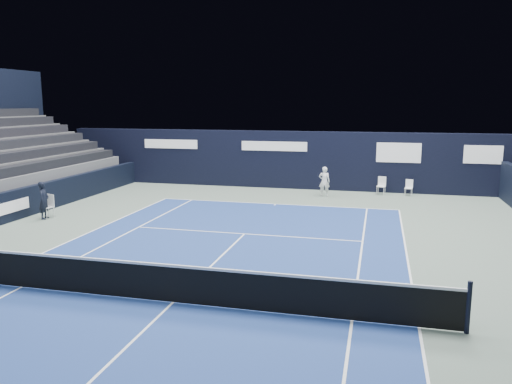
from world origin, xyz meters
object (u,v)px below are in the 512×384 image
at_px(line_judge_chair, 49,204).
at_px(tennis_net, 172,282).
at_px(folding_chair_back_a, 382,182).
at_px(folding_chair_back_b, 409,186).
at_px(tennis_player, 324,181).

bearing_deg(line_judge_chair, tennis_net, -20.62).
bearing_deg(tennis_net, folding_chair_back_a, 73.23).
height_order(folding_chair_back_b, tennis_player, tennis_player).
bearing_deg(line_judge_chair, folding_chair_back_b, 50.02).
bearing_deg(tennis_player, folding_chair_back_b, 16.82).
relative_size(folding_chair_back_b, line_judge_chair, 0.87).
xyz_separation_m(line_judge_chair, tennis_player, (10.37, 7.36, 0.22)).
height_order(line_judge_chair, tennis_player, tennis_player).
distance_m(tennis_net, tennis_player, 14.54).
xyz_separation_m(folding_chair_back_b, line_judge_chair, (-14.49, -8.60, 0.07)).
bearing_deg(folding_chair_back_a, tennis_net, -95.16).
height_order(folding_chair_back_a, tennis_net, tennis_net).
relative_size(folding_chair_back_b, tennis_player, 0.55).
bearing_deg(folding_chair_back_b, folding_chair_back_a, -170.17).
distance_m(folding_chair_back_a, tennis_net, 16.40).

